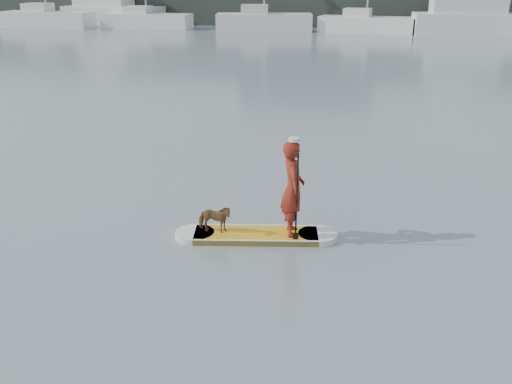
% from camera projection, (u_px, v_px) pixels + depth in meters
% --- Properties ---
extents(ground, '(140.00, 140.00, 0.00)m').
position_uv_depth(ground, '(457.00, 359.00, 7.96)').
color(ground, slate).
rests_on(ground, ground).
extents(paddleboard, '(3.25, 1.31, 0.12)m').
position_uv_depth(paddleboard, '(256.00, 235.00, 11.57)').
color(paddleboard, gold).
rests_on(paddleboard, ground).
extents(paddler, '(0.66, 0.81, 1.92)m').
position_uv_depth(paddler, '(293.00, 188.00, 11.18)').
color(paddler, maroon).
rests_on(paddler, paddleboard).
extents(white_cap, '(0.22, 0.22, 0.07)m').
position_uv_depth(white_cap, '(294.00, 139.00, 10.83)').
color(white_cap, silver).
rests_on(white_cap, paddler).
extents(dog, '(0.71, 0.36, 0.59)m').
position_uv_depth(dog, '(214.00, 219.00, 11.47)').
color(dog, brown).
rests_on(dog, paddleboard).
extents(paddle, '(0.10, 0.30, 2.00)m').
position_uv_depth(paddle, '(297.00, 208.00, 11.01)').
color(paddle, black).
rests_on(paddle, ground).
extents(sailboat_a, '(8.90, 3.01, 12.82)m').
position_uv_depth(sailboat_a, '(47.00, 18.00, 55.01)').
color(sailboat_a, white).
rests_on(sailboat_a, ground).
extents(sailboat_b, '(8.52, 2.73, 12.58)m').
position_uv_depth(sailboat_b, '(146.00, 19.00, 54.08)').
color(sailboat_b, white).
rests_on(sailboat_b, ground).
extents(sailboat_c, '(8.98, 4.52, 12.32)m').
position_uv_depth(sailboat_c, '(263.00, 21.00, 51.70)').
color(sailboat_c, white).
rests_on(sailboat_c, ground).
extents(sailboat_d, '(8.49, 3.42, 12.19)m').
position_uv_depth(sailboat_d, '(365.00, 23.00, 50.40)').
color(sailboat_d, white).
rests_on(sailboat_d, ground).
extents(motor_yacht_a, '(11.21, 4.60, 6.54)m').
position_uv_depth(motor_yacht_a, '(474.00, 13.00, 48.24)').
color(motor_yacht_a, white).
rests_on(motor_yacht_a, ground).
extents(motor_yacht_b, '(10.31, 4.15, 6.66)m').
position_uv_depth(motor_yacht_b, '(109.00, 6.00, 57.61)').
color(motor_yacht_b, white).
rests_on(motor_yacht_b, ground).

